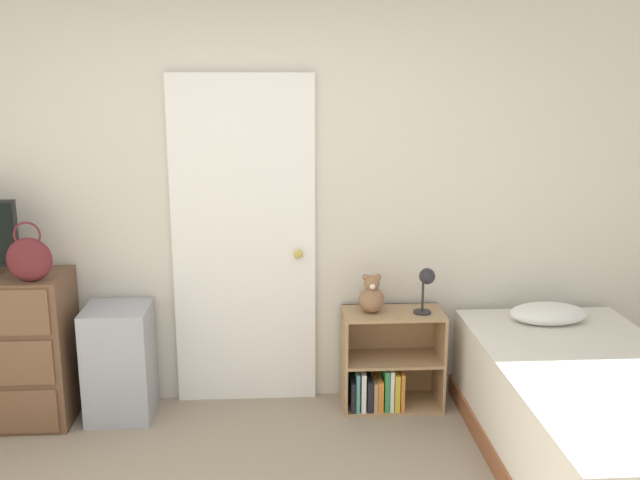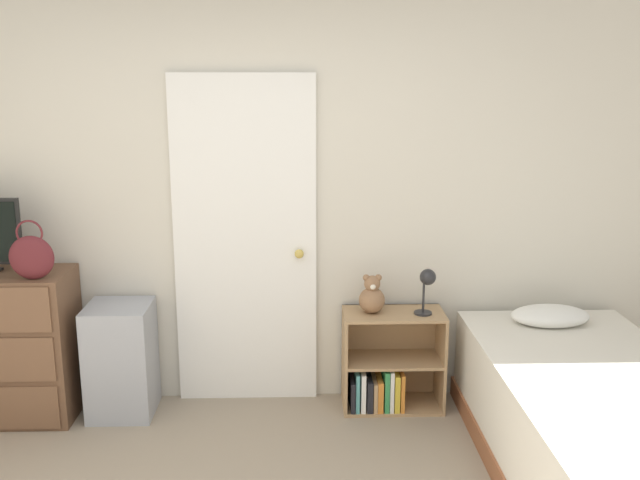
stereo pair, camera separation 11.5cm
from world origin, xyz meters
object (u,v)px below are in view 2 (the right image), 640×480
object	(u,v)px
bookshelf	(386,370)
teddy_bear	(372,296)
desk_lamp	(427,282)
bed	(593,424)
handbag	(32,257)
storage_bin	(121,359)

from	to	relation	value
bookshelf	teddy_bear	world-z (taller)	teddy_bear
desk_lamp	teddy_bear	bearing A→B (deg)	172.29
bookshelf	bed	bearing A→B (deg)	-40.81
handbag	storage_bin	size ratio (longest dim) A/B	0.50
desk_lamp	handbag	bearing A→B (deg)	-176.18
handbag	teddy_bear	world-z (taller)	handbag
handbag	bookshelf	world-z (taller)	handbag
bookshelf	bed	xyz separation A→B (m)	(0.95, -0.82, 0.05)
handbag	bookshelf	bearing A→B (deg)	5.46
handbag	bookshelf	distance (m)	2.17
handbag	desk_lamp	distance (m)	2.26
desk_lamp	bed	bearing A→B (deg)	-47.00
handbag	bed	bearing A→B (deg)	-11.94
storage_bin	desk_lamp	world-z (taller)	desk_lamp
storage_bin	teddy_bear	xyz separation A→B (m)	(1.51, 0.03, 0.37)
handbag	teddy_bear	xyz separation A→B (m)	(1.92, 0.19, -0.31)
storage_bin	handbag	bearing A→B (deg)	-158.78
handbag	teddy_bear	distance (m)	1.95
bookshelf	teddy_bear	bearing A→B (deg)	179.68
teddy_bear	handbag	bearing A→B (deg)	-174.26
storage_bin	teddy_bear	size ratio (longest dim) A/B	2.84
handbag	bed	world-z (taller)	handbag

